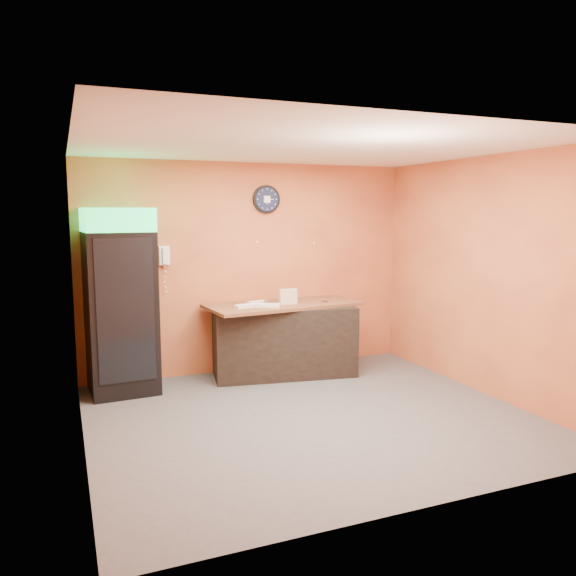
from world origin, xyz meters
TOP-DOWN VIEW (x-y plane):
  - floor at (0.00, 0.00)m, footprint 4.50×4.50m
  - back_wall at (0.00, 2.00)m, footprint 4.50×0.02m
  - left_wall at (-2.25, 0.00)m, footprint 0.02×4.00m
  - right_wall at (2.25, 0.00)m, footprint 0.02×4.00m
  - ceiling at (0.00, 0.00)m, footprint 4.50×4.00m
  - beverage_cooler at (-1.74, 1.60)m, footprint 0.81×0.82m
  - prep_counter at (0.32, 1.59)m, footprint 1.94×1.10m
  - wall_clock at (0.23, 1.97)m, footprint 0.37×0.06m
  - wall_phone at (-1.15, 1.95)m, footprint 0.13×0.11m
  - butcher_paper at (0.32, 1.59)m, footprint 2.08×1.07m
  - sub_roll_stack at (0.35, 1.49)m, footprint 0.24×0.08m
  - wrapped_sandwich_left at (-0.24, 1.44)m, footprint 0.31×0.17m
  - wrapped_sandwich_mid at (0.02, 1.37)m, footprint 0.33×0.25m
  - wrapped_sandwich_right at (-0.02, 1.68)m, footprint 0.26×0.14m
  - kitchen_tool at (0.07, 1.57)m, footprint 0.06×0.06m

SIDE VIEW (x-z plane):
  - floor at x=0.00m, z-range 0.00..0.00m
  - prep_counter at x=0.32m, z-range 0.00..0.92m
  - butcher_paper at x=0.32m, z-range 0.92..0.96m
  - wrapped_sandwich_right at x=-0.02m, z-range 0.96..0.99m
  - wrapped_sandwich_left at x=-0.24m, z-range 0.96..1.00m
  - wrapped_sandwich_mid at x=0.02m, z-range 0.96..1.00m
  - kitchen_tool at x=0.07m, z-range 0.96..1.02m
  - sub_roll_stack at x=0.35m, z-range 0.96..1.16m
  - beverage_cooler at x=-1.74m, z-range -0.03..2.17m
  - back_wall at x=0.00m, z-range 0.00..2.80m
  - left_wall at x=-2.25m, z-range 0.00..2.80m
  - right_wall at x=2.25m, z-range 0.00..2.80m
  - wall_phone at x=-1.15m, z-range 1.49..1.72m
  - wall_clock at x=0.23m, z-range 2.13..2.51m
  - ceiling at x=0.00m, z-range 2.79..2.81m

